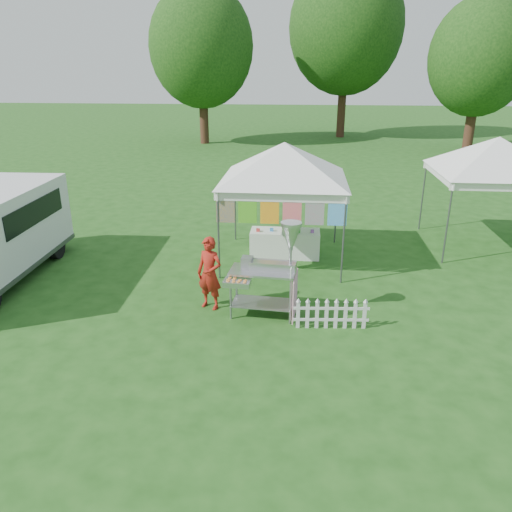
# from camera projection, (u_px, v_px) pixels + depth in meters

# --- Properties ---
(ground) EXTENTS (120.00, 120.00, 0.00)m
(ground) POSITION_uv_depth(u_px,v_px,m) (274.00, 323.00, 9.76)
(ground) COLOR #1C4814
(ground) RESTS_ON ground
(canopy_main) EXTENTS (4.24, 4.24, 3.45)m
(canopy_main) POSITION_uv_depth(u_px,v_px,m) (285.00, 143.00, 11.95)
(canopy_main) COLOR #59595E
(canopy_main) RESTS_ON ground
(canopy_right) EXTENTS (4.24, 4.24, 3.45)m
(canopy_right) POSITION_uv_depth(u_px,v_px,m) (500.00, 137.00, 12.87)
(canopy_right) COLOR #59595E
(canopy_right) RESTS_ON ground
(tree_left) EXTENTS (6.40, 6.40, 9.53)m
(tree_left) POSITION_uv_depth(u_px,v_px,m) (201.00, 47.00, 30.55)
(tree_left) COLOR #3B2215
(tree_left) RESTS_ON ground
(tree_mid) EXTENTS (7.60, 7.60, 11.52)m
(tree_mid) POSITION_uv_depth(u_px,v_px,m) (346.00, 27.00, 33.01)
(tree_mid) COLOR #3B2215
(tree_mid) RESTS_ON ground
(tree_right) EXTENTS (5.60, 5.60, 8.42)m
(tree_right) POSITION_uv_depth(u_px,v_px,m) (480.00, 57.00, 27.51)
(tree_right) COLOR #3B2215
(tree_right) RESTS_ON ground
(donut_cart) EXTENTS (1.48, 0.92, 1.96)m
(donut_cart) POSITION_uv_depth(u_px,v_px,m) (273.00, 262.00, 9.62)
(donut_cart) COLOR gray
(donut_cart) RESTS_ON ground
(vendor) EXTENTS (0.65, 0.55, 1.53)m
(vendor) POSITION_uv_depth(u_px,v_px,m) (210.00, 273.00, 10.12)
(vendor) COLOR maroon
(vendor) RESTS_ON ground
(picket_fence) EXTENTS (1.44, 0.13, 0.56)m
(picket_fence) POSITION_uv_depth(u_px,v_px,m) (331.00, 315.00, 9.46)
(picket_fence) COLOR silver
(picket_fence) RESTS_ON ground
(display_table) EXTENTS (1.80, 0.70, 0.69)m
(display_table) POSITION_uv_depth(u_px,v_px,m) (285.00, 243.00, 13.10)
(display_table) COLOR white
(display_table) RESTS_ON ground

